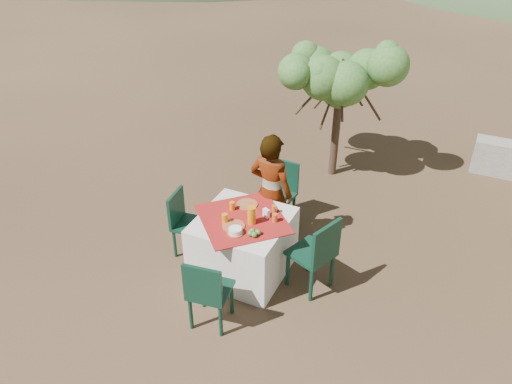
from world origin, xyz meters
TOP-DOWN VIEW (x-y plane):
  - ground at (0.00, 0.00)m, footprint 160.00×160.00m
  - table at (0.03, -0.47)m, footprint 1.30×1.30m
  - chair_far at (0.03, 0.66)m, footprint 0.44×0.44m
  - chair_near at (0.11, -1.44)m, footprint 0.47×0.47m
  - chair_left at (-0.79, -0.45)m, footprint 0.44×0.44m
  - chair_right at (0.93, -0.42)m, footprint 0.58×0.58m
  - person at (0.11, 0.16)m, footprint 0.61×0.43m
  - shrub_tree at (0.35, 2.31)m, footprint 1.64×1.60m
  - plate_far at (-0.04, -0.19)m, footprint 0.26×0.26m
  - plate_near at (0.01, -0.65)m, footprint 0.26×0.26m
  - glass_far at (-0.16, -0.35)m, footprint 0.06×0.06m
  - glass_near at (-0.12, -0.62)m, footprint 0.07×0.07m
  - juice_pitcher at (0.17, -0.50)m, footprint 0.10×0.10m
  - bowl_plate at (0.09, -0.75)m, footprint 0.18×0.18m
  - white_bowl at (0.09, -0.75)m, footprint 0.15×0.15m
  - jar_left at (0.39, -0.36)m, footprint 0.06×0.06m
  - jar_right at (0.31, -0.19)m, footprint 0.06×0.06m
  - napkin_holder at (0.26, -0.31)m, footprint 0.09×0.07m
  - fruit_cluster at (0.28, -0.70)m, footprint 0.13×0.12m

SIDE VIEW (x-z plane):
  - ground at x=0.00m, z-range 0.00..0.00m
  - table at x=0.03m, z-range 0.00..0.76m
  - chair_left at x=-0.79m, z-range 0.05..0.90m
  - chair_near at x=0.11m, z-range 0.05..0.95m
  - chair_far at x=0.03m, z-range 0.05..0.95m
  - chair_right at x=0.93m, z-range 0.05..1.02m
  - bowl_plate at x=0.09m, z-range 0.76..0.77m
  - plate_far at x=-0.04m, z-range 0.76..0.78m
  - plate_near at x=0.01m, z-range 0.76..0.78m
  - person at x=0.11m, z-range 0.00..1.57m
  - fruit_cluster at x=0.28m, z-range 0.76..0.83m
  - white_bowl at x=0.09m, z-range 0.77..0.83m
  - jar_right at x=0.31m, z-range 0.76..0.86m
  - jar_left at x=0.39m, z-range 0.76..0.86m
  - napkin_holder at x=0.26m, z-range 0.76..0.86m
  - glass_far at x=-0.16m, z-range 0.76..0.86m
  - glass_near at x=-0.12m, z-range 0.76..0.87m
  - juice_pitcher at x=0.17m, z-range 0.76..0.98m
  - shrub_tree at x=0.35m, z-range 0.56..2.48m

